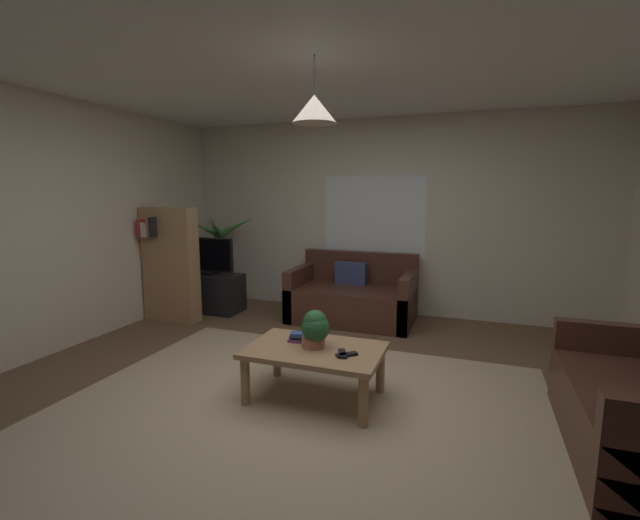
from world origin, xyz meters
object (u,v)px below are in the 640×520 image
at_px(potted_plant_on_table, 315,328).
at_px(tv, 206,256).
at_px(book_on_table_1, 299,337).
at_px(book_on_table_2, 300,334).
at_px(book_on_table_0, 299,340).
at_px(remote_on_table_0, 347,355).
at_px(remote_on_table_1, 343,354).
at_px(bookshelf_corner, 170,264).
at_px(couch_under_window, 353,298).
at_px(tv_stand, 209,292).
at_px(coffee_table, 315,356).
at_px(potted_palm_corner, 222,265).
at_px(pendant_lamp, 314,109).

height_order(potted_plant_on_table, tv, tv).
xyz_separation_m(book_on_table_1, tv, (-2.05, 1.74, 0.31)).
height_order(book_on_table_2, potted_plant_on_table, potted_plant_on_table).
distance_m(book_on_table_0, remote_on_table_0, 0.48).
height_order(remote_on_table_1, bookshelf_corner, bookshelf_corner).
bearing_deg(book_on_table_1, couch_under_window, 93.36).
height_order(book_on_table_2, tv_stand, tv_stand).
height_order(coffee_table, potted_palm_corner, potted_palm_corner).
bearing_deg(book_on_table_2, remote_on_table_1, -22.06).
xyz_separation_m(book_on_table_0, tv_stand, (-2.05, 1.76, -0.17)).
xyz_separation_m(potted_palm_corner, pendant_lamp, (2.29, -2.30, 1.61)).
distance_m(couch_under_window, book_on_table_2, 2.02).
xyz_separation_m(remote_on_table_0, potted_plant_on_table, (-0.28, 0.09, 0.14)).
height_order(book_on_table_0, remote_on_table_0, same).
bearing_deg(potted_plant_on_table, potted_palm_corner, 135.03).
xyz_separation_m(book_on_table_0, potted_palm_corner, (-2.12, 2.20, 0.13)).
distance_m(tv_stand, potted_palm_corner, 0.54).
bearing_deg(tv, book_on_table_2, -40.19).
bearing_deg(tv_stand, pendant_lamp, -39.83).
bearing_deg(potted_plant_on_table, remote_on_table_1, -18.82).
height_order(book_on_table_0, tv_stand, tv_stand).
height_order(coffee_table, potted_plant_on_table, potted_plant_on_table).
distance_m(coffee_table, potted_plant_on_table, 0.22).
height_order(coffee_table, pendant_lamp, pendant_lamp).
xyz_separation_m(coffee_table, tv, (-2.22, 1.83, 0.40)).
bearing_deg(coffee_table, tv, 140.50).
bearing_deg(tv, potted_palm_corner, 98.56).
distance_m(remote_on_table_0, potted_plant_on_table, 0.33).
xyz_separation_m(book_on_table_1, pendant_lamp, (0.17, -0.09, 1.71)).
relative_size(remote_on_table_0, bookshelf_corner, 0.11).
bearing_deg(tv, book_on_table_0, -40.30).
distance_m(coffee_table, remote_on_table_0, 0.30).
bearing_deg(book_on_table_2, tv_stand, 139.46).
relative_size(potted_plant_on_table, bookshelf_corner, 0.21).
bearing_deg(book_on_table_0, remote_on_table_1, -21.77).
bearing_deg(pendant_lamp, tv, 140.50).
height_order(couch_under_window, remote_on_table_1, couch_under_window).
relative_size(book_on_table_2, bookshelf_corner, 0.11).
xyz_separation_m(tv, pendant_lamp, (2.22, -1.83, 1.41)).
bearing_deg(remote_on_table_1, potted_plant_on_table, 137.43).
height_order(couch_under_window, tv, tv).
bearing_deg(book_on_table_2, book_on_table_0, 171.37).
xyz_separation_m(couch_under_window, potted_palm_corner, (-2.00, 0.19, 0.28)).
distance_m(coffee_table, bookshelf_corner, 2.78).
bearing_deg(coffee_table, potted_palm_corner, 134.91).
xyz_separation_m(couch_under_window, tv_stand, (-1.93, -0.25, -0.02)).
xyz_separation_m(remote_on_table_0, tv_stand, (-2.50, 1.93, -0.17)).
distance_m(tv_stand, pendant_lamp, 3.46).
xyz_separation_m(remote_on_table_0, tv, (-2.50, 1.91, 0.33)).
relative_size(tv, pendant_lamp, 1.72).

